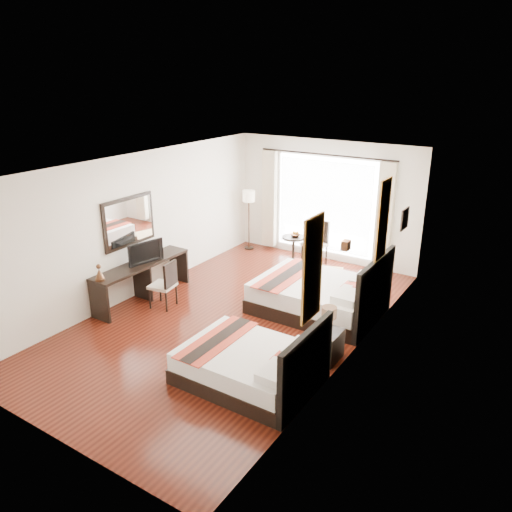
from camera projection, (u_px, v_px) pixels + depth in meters
The scene contains 29 objects.
floor at pixel (234, 319), 9.06m from camera, with size 4.50×7.50×0.01m, color #341009.
ceiling at pixel (231, 165), 8.08m from camera, with size 4.50×7.50×0.02m, color white.
wall_headboard at pixel (355, 273), 7.43m from camera, with size 0.01×7.50×2.80m, color silver.
wall_desk at pixel (138, 226), 9.70m from camera, with size 0.01×7.50×2.80m, color silver.
wall_window at pixel (326, 201), 11.52m from camera, with size 4.50×0.01×2.80m, color silver.
wall_entry at pixel (41, 339), 5.61m from camera, with size 4.50×0.01×2.80m, color silver.
window_glass at pixel (325, 205), 11.55m from camera, with size 2.40×0.02×2.20m, color white.
sheer_curtain at pixel (324, 206), 11.50m from camera, with size 2.30×0.02×2.10m, color white.
drape_left at pixel (269, 199), 12.21m from camera, with size 0.35×0.14×2.35m, color #B9AE8F.
drape_right at pixel (384, 217), 10.74m from camera, with size 0.35×0.14×2.35m, color #B9AE8F.
art_panel_near at pixel (312, 269), 6.11m from camera, with size 0.03×0.50×1.35m, color maroon.
art_panel_far at pixel (383, 220), 8.13m from camera, with size 0.03×0.50×1.35m, color maroon.
wall_sconce at pixel (346, 245), 7.03m from camera, with size 0.10×0.14×0.14m, color #462919.
mirror_frame at pixel (129, 222), 9.44m from camera, with size 0.04×1.25×0.95m, color black.
mirror_glass at pixel (130, 222), 9.42m from camera, with size 0.01×1.12×0.82m, color white.
bed_near at pixel (252, 365), 7.14m from camera, with size 1.91×1.49×1.07m.
bed_far at pixel (321, 295), 9.23m from camera, with size 2.24×1.74×1.26m.
nightstand at pixel (326, 345), 7.72m from camera, with size 0.40×0.50×0.48m, color black.
table_lamp at pixel (329, 314), 7.59m from camera, with size 0.23×0.23×0.37m.
vase at pixel (325, 331), 7.48m from camera, with size 0.11×0.11×0.12m, color black.
console_desk at pixel (143, 281), 9.73m from camera, with size 0.50×2.20×0.76m, color black.
television at pixel (144, 251), 9.57m from camera, with size 0.76×0.10×0.43m, color black.
bronze_figurine at pixel (99, 273), 8.76m from camera, with size 0.18×0.18×0.27m, color #462919, non-canonical shape.
desk_chair at pixel (164, 293), 9.44m from camera, with size 0.50×0.50×0.92m.
floor_lamp at pixel (249, 200), 12.21m from camera, with size 0.30×0.30×1.49m.
side_table at pixel (293, 249), 11.69m from camera, with size 0.53×0.53×0.61m, color black.
fruit_bowl at pixel (295, 235), 11.58m from camera, with size 0.23×0.23×0.06m, color #462719.
window_chair at pixel (315, 251), 11.56m from camera, with size 0.58×0.58×1.02m.
jute_rug at pixel (311, 272), 11.15m from camera, with size 1.36×0.92×0.01m, color tan.
Camera 1 is at (4.70, -6.59, 4.23)m, focal length 35.00 mm.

